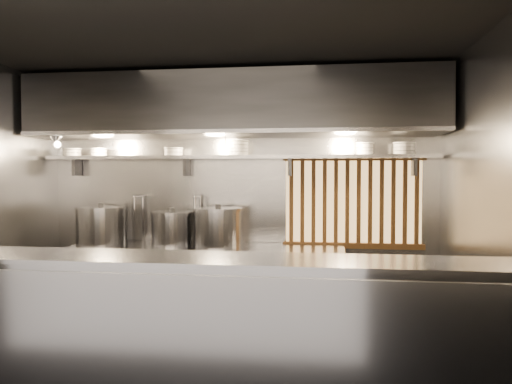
% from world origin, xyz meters
% --- Properties ---
extents(floor, '(4.50, 4.50, 0.00)m').
position_xyz_m(floor, '(0.00, 0.00, 0.00)').
color(floor, black).
rests_on(floor, ground).
extents(ceiling, '(4.50, 4.50, 0.00)m').
position_xyz_m(ceiling, '(0.00, 0.00, 2.80)').
color(ceiling, black).
rests_on(ceiling, wall_back).
extents(wall_back, '(4.50, 0.00, 4.50)m').
position_xyz_m(wall_back, '(0.00, 1.50, 1.40)').
color(wall_back, gray).
rests_on(wall_back, floor).
extents(wall_right, '(0.00, 3.00, 3.00)m').
position_xyz_m(wall_right, '(2.25, 0.00, 1.40)').
color(wall_right, gray).
rests_on(wall_right, floor).
extents(serving_counter, '(4.50, 0.56, 1.13)m').
position_xyz_m(serving_counter, '(0.00, -0.96, 0.57)').
color(serving_counter, '#A0A0A5').
rests_on(serving_counter, floor).
extents(cooking_bench, '(3.00, 0.70, 0.90)m').
position_xyz_m(cooking_bench, '(-0.30, 1.13, 0.45)').
color(cooking_bench, '#A0A0A5').
rests_on(cooking_bench, floor).
extents(bowl_shelf, '(4.40, 0.34, 0.04)m').
position_xyz_m(bowl_shelf, '(0.00, 1.32, 1.88)').
color(bowl_shelf, '#A0A0A5').
rests_on(bowl_shelf, wall_back).
extents(exhaust_hood, '(4.40, 0.81, 0.65)m').
position_xyz_m(exhaust_hood, '(0.00, 1.10, 2.42)').
color(exhaust_hood, '#2D2D30').
rests_on(exhaust_hood, ceiling).
extents(wood_screen, '(1.56, 0.09, 1.04)m').
position_xyz_m(wood_screen, '(1.30, 1.45, 1.38)').
color(wood_screen, '#FFC672').
rests_on(wood_screen, wall_back).
extents(faucet_left, '(0.04, 0.30, 0.50)m').
position_xyz_m(faucet_left, '(-1.15, 1.37, 1.31)').
color(faucet_left, silver).
rests_on(faucet_left, wall_back).
extents(faucet_right, '(0.04, 0.30, 0.50)m').
position_xyz_m(faucet_right, '(-0.45, 1.37, 1.31)').
color(faucet_right, silver).
rests_on(faucet_right, wall_back).
extents(heat_lamp, '(0.25, 0.35, 0.20)m').
position_xyz_m(heat_lamp, '(-1.90, 0.85, 2.07)').
color(heat_lamp, '#A0A0A5').
rests_on(heat_lamp, exhaust_hood).
extents(pendant_bulb, '(0.09, 0.09, 0.19)m').
position_xyz_m(pendant_bulb, '(-0.10, 1.20, 1.96)').
color(pendant_bulb, '#2D2D30').
rests_on(pendant_bulb, exhaust_hood).
extents(stock_pot_left, '(0.62, 0.62, 0.41)m').
position_xyz_m(stock_pot_left, '(-0.70, 1.14, 1.09)').
color(stock_pot_left, '#A0A0A5').
rests_on(stock_pot_left, cooking_bench).
extents(stock_pot_mid, '(0.74, 0.74, 0.46)m').
position_xyz_m(stock_pot_mid, '(-1.52, 1.12, 1.11)').
color(stock_pot_mid, '#A0A0A5').
rests_on(stock_pot_mid, cooking_bench).
extents(stock_pot_right, '(0.73, 0.73, 0.46)m').
position_xyz_m(stock_pot_right, '(-0.17, 1.13, 1.11)').
color(stock_pot_right, '#A0A0A5').
rests_on(stock_pot_right, cooking_bench).
extents(bowl_stack_0, '(0.22, 0.22, 0.09)m').
position_xyz_m(bowl_stack_0, '(-1.97, 1.32, 1.95)').
color(bowl_stack_0, silver).
rests_on(bowl_stack_0, bowl_shelf).
extents(bowl_stack_1, '(0.20, 0.20, 0.09)m').
position_xyz_m(bowl_stack_1, '(-1.63, 1.32, 1.95)').
color(bowl_stack_1, silver).
rests_on(bowl_stack_1, bowl_shelf).
extents(bowl_stack_2, '(0.22, 0.22, 0.09)m').
position_xyz_m(bowl_stack_2, '(-0.73, 1.32, 1.95)').
color(bowl_stack_2, silver).
rests_on(bowl_stack_2, bowl_shelf).
extents(bowl_stack_3, '(0.24, 0.24, 0.17)m').
position_xyz_m(bowl_stack_3, '(0.02, 1.32, 1.98)').
color(bowl_stack_3, silver).
rests_on(bowl_stack_3, bowl_shelf).
extents(bowl_stack_4, '(0.20, 0.20, 0.13)m').
position_xyz_m(bowl_stack_4, '(1.42, 1.32, 1.97)').
color(bowl_stack_4, silver).
rests_on(bowl_stack_4, bowl_shelf).
extents(bowl_stack_5, '(0.24, 0.24, 0.13)m').
position_xyz_m(bowl_stack_5, '(1.83, 1.32, 1.97)').
color(bowl_stack_5, silver).
rests_on(bowl_stack_5, bowl_shelf).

